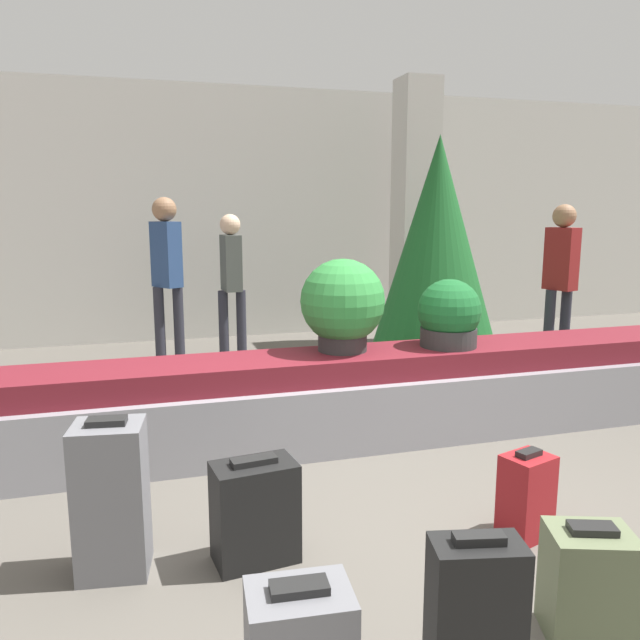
{
  "coord_description": "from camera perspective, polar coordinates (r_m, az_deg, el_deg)",
  "views": [
    {
      "loc": [
        -1.21,
        -2.83,
        1.69
      ],
      "look_at": [
        0.0,
        1.32,
        0.91
      ],
      "focal_mm": 35.0,
      "sensor_mm": 36.0,
      "label": 1
    }
  ],
  "objects": [
    {
      "name": "decorated_tree",
      "position": [
        6.21,
        10.61,
        6.25
      ],
      "size": [
        1.31,
        1.31,
        2.37
      ],
      "color": "#4C331E",
      "rests_on": "ground_plane"
    },
    {
      "name": "pillar",
      "position": [
        7.83,
        8.64,
        9.49
      ],
      "size": [
        0.45,
        0.45,
        3.2
      ],
      "color": "beige",
      "rests_on": "ground_plane"
    },
    {
      "name": "traveler_2",
      "position": [
        6.99,
        -8.11,
        4.17
      ],
      "size": [
        0.31,
        0.33,
        1.62
      ],
      "rotation": [
        0.0,
        0.0,
        1.65
      ],
      "color": "#282833",
      "rests_on": "ground_plane"
    },
    {
      "name": "suitcase_2",
      "position": [
        2.88,
        23.29,
        -21.24
      ],
      "size": [
        0.39,
        0.35,
        0.48
      ],
      "rotation": [
        0.0,
        0.0,
        -0.34
      ],
      "color": "#5B6647",
      "rests_on": "ground_plane"
    },
    {
      "name": "traveler_0",
      "position": [
        7.09,
        21.15,
        4.28
      ],
      "size": [
        0.31,
        0.36,
        1.72
      ],
      "rotation": [
        0.0,
        0.0,
        -1.26
      ],
      "color": "#282833",
      "rests_on": "ground_plane"
    },
    {
      "name": "potted_plant_0",
      "position": [
        4.51,
        2.08,
        1.41
      ],
      "size": [
        0.62,
        0.62,
        0.67
      ],
      "color": "#2D2D2D",
      "rests_on": "carousel"
    },
    {
      "name": "suitcase_3",
      "position": [
        3.15,
        -18.52,
        -15.22
      ],
      "size": [
        0.35,
        0.31,
        0.76
      ],
      "rotation": [
        0.0,
        0.0,
        -0.14
      ],
      "color": "slate",
      "rests_on": "ground_plane"
    },
    {
      "name": "potted_plant_1",
      "position": [
        4.77,
        11.72,
        0.39
      ],
      "size": [
        0.47,
        0.47,
        0.51
      ],
      "color": "#2D2D2D",
      "rests_on": "carousel"
    },
    {
      "name": "suitcase_0",
      "position": [
        3.51,
        18.34,
        -15.02
      ],
      "size": [
        0.29,
        0.26,
        0.47
      ],
      "rotation": [
        0.0,
        0.0,
        0.3
      ],
      "color": "maroon",
      "rests_on": "ground_plane"
    },
    {
      "name": "ground_plane",
      "position": [
        3.52,
        6.4,
        -18.56
      ],
      "size": [
        18.0,
        18.0,
        0.0
      ],
      "primitive_type": "plane",
      "color": "#59544C"
    },
    {
      "name": "suitcase_4",
      "position": [
        3.15,
        -5.98,
        -17.03
      ],
      "size": [
        0.42,
        0.29,
        0.53
      ],
      "rotation": [
        0.0,
        0.0,
        0.12
      ],
      "color": "black",
      "rests_on": "ground_plane"
    },
    {
      "name": "traveler_1",
      "position": [
        6.77,
        -13.84,
        4.87
      ],
      "size": [
        0.32,
        0.37,
        1.8
      ],
      "rotation": [
        0.0,
        0.0,
        2.14
      ],
      "color": "#282833",
      "rests_on": "ground_plane"
    },
    {
      "name": "back_wall",
      "position": [
        8.24,
        -7.92,
        9.55
      ],
      "size": [
        18.0,
        0.06,
        3.2
      ],
      "color": "beige",
      "rests_on": "ground_plane"
    },
    {
      "name": "carousel",
      "position": [
        4.55,
        0.0,
        -7.41
      ],
      "size": [
        8.43,
        0.72,
        0.66
      ],
      "color": "gray",
      "rests_on": "ground_plane"
    }
  ]
}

